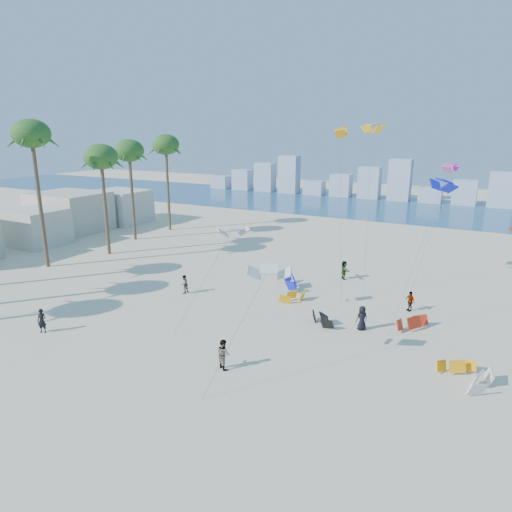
% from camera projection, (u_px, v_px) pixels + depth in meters
% --- Properties ---
extents(ground, '(220.00, 220.00, 0.00)m').
position_uv_depth(ground, '(73.00, 396.00, 25.21)').
color(ground, beige).
rests_on(ground, ground).
extents(ocean, '(220.00, 220.00, 0.00)m').
position_uv_depth(ocean, '(380.00, 207.00, 86.44)').
color(ocean, navy).
rests_on(ocean, ground).
extents(kitesurfer_near, '(0.78, 0.67, 1.81)m').
position_uv_depth(kitesurfer_near, '(42.00, 321.00, 32.83)').
color(kitesurfer_near, black).
rests_on(kitesurfer_near, ground).
extents(kitesurfer_mid, '(1.16, 1.07, 1.91)m').
position_uv_depth(kitesurfer_mid, '(223.00, 354.00, 27.91)').
color(kitesurfer_mid, gray).
rests_on(kitesurfer_mid, ground).
extents(kitesurfers_far, '(33.34, 13.67, 1.88)m').
position_uv_depth(kitesurfers_far, '(388.00, 304.00, 36.06)').
color(kitesurfers_far, black).
rests_on(kitesurfers_far, ground).
extents(grounded_kites, '(18.32, 14.37, 1.09)m').
position_uv_depth(grounded_kites, '(356.00, 316.00, 34.80)').
color(grounded_kites, '#FFB00D').
rests_on(grounded_kites, ground).
extents(flying_kites, '(30.90, 30.88, 16.78)m').
position_uv_depth(flying_kites, '(453.00, 170.00, 35.07)').
color(flying_kites, silver).
rests_on(flying_kites, ground).
extents(palm_row, '(6.12, 44.80, 15.26)m').
position_uv_depth(palm_row, '(40.00, 160.00, 45.74)').
color(palm_row, brown).
rests_on(palm_row, ground).
extents(beachfront_buildings, '(11.50, 43.00, 6.00)m').
position_uv_depth(beachfront_buildings, '(18.00, 224.00, 57.40)').
color(beachfront_buildings, beige).
rests_on(beachfront_buildings, ground).
extents(distant_skyline, '(85.00, 3.00, 8.40)m').
position_uv_depth(distant_skyline, '(387.00, 185.00, 94.66)').
color(distant_skyline, '#9EADBF').
rests_on(distant_skyline, ground).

